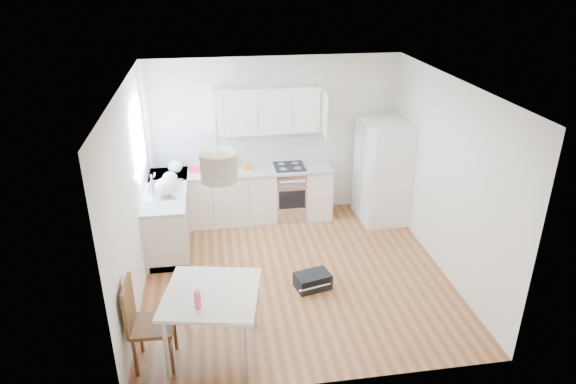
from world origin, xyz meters
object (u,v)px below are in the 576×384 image
object	(u,v)px
dining_table	(212,299)
dining_chair	(153,323)
gym_bag	(313,281)
refrigerator	(384,172)

from	to	relation	value
dining_table	dining_chair	size ratio (longest dim) A/B	1.12
dining_chair	gym_bag	xyz separation A→B (m)	(1.98, 1.14, -0.42)
refrigerator	dining_chair	size ratio (longest dim) A/B	1.62
refrigerator	dining_table	size ratio (longest dim) A/B	1.44
dining_table	dining_chair	bearing A→B (deg)	-160.56
dining_table	dining_chair	world-z (taller)	dining_chair
dining_table	gym_bag	bearing A→B (deg)	49.06
dining_chair	gym_bag	bearing A→B (deg)	32.59
dining_chair	gym_bag	size ratio (longest dim) A/B	2.29
refrigerator	gym_bag	distance (m)	2.55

